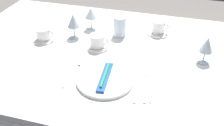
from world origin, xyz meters
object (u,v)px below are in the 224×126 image
spoon_soup (141,82)px  wine_glass_centre (91,14)px  drink_tumbler (120,26)px  coffee_cup_right (97,41)px  wine_glass_left (73,22)px  spoon_dessert (148,83)px  toothbrush_package (105,77)px  fork_outer (74,73)px  wine_glass_right (207,46)px  dinner_plate (105,80)px  spoon_tea (155,83)px  coffee_cup_far (159,27)px  coffee_cup_left (44,33)px

spoon_soup → wine_glass_centre: (-0.39, 0.44, 0.10)m
spoon_soup → drink_tumbler: size_ratio=1.92×
coffee_cup_right → wine_glass_left: (-0.17, 0.08, 0.06)m
spoon_dessert → toothbrush_package: bearing=-168.5°
fork_outer → toothbrush_package: bearing=-6.5°
drink_tumbler → wine_glass_right: bearing=-18.4°
wine_glass_centre → wine_glass_left: 0.14m
dinner_plate → wine_glass_left: wine_glass_left is taller
wine_glass_left → dinner_plate: bearing=-49.9°
toothbrush_package → drink_tumbler: bearing=95.5°
spoon_tea → drink_tumbler: bearing=123.8°
dinner_plate → wine_glass_left: 0.46m
wine_glass_centre → spoon_soup: bearing=-48.4°
coffee_cup_far → toothbrush_package: bearing=-108.8°
dinner_plate → wine_glass_centre: 0.53m
spoon_soup → dinner_plate: bearing=-168.1°
dinner_plate → spoon_dessert: (0.19, 0.04, -0.01)m
dinner_plate → spoon_dessert: bearing=11.5°
spoon_soup → toothbrush_package: bearing=-168.1°
wine_glass_centre → drink_tumbler: size_ratio=1.17×
spoon_dessert → coffee_cup_far: bearing=91.5°
wine_glass_left → coffee_cup_left: bearing=-153.3°
drink_tumbler → toothbrush_package: bearing=-84.5°
toothbrush_package → spoon_soup: toothbrush_package is taller
toothbrush_package → coffee_cup_right: 0.29m
spoon_tea → toothbrush_package: bearing=-169.5°
wine_glass_right → drink_tumbler: bearing=161.6°
toothbrush_package → spoon_dessert: (0.19, 0.04, -0.02)m
fork_outer → spoon_dessert: bearing=3.3°
spoon_tea → spoon_dessert: bearing=-175.0°
spoon_tea → coffee_cup_far: bearing=95.6°
spoon_dessert → spoon_tea: same height
spoon_dessert → wine_glass_left: bearing=147.5°
dinner_plate → spoon_soup: bearing=11.9°
toothbrush_package → spoon_dessert: toothbrush_package is taller
spoon_tea → wine_glass_left: bearing=149.5°
coffee_cup_right → drink_tumbler: size_ratio=0.87×
fork_outer → drink_tumbler: bearing=74.3°
spoon_dessert → wine_glass_left: 0.58m
fork_outer → wine_glass_left: 0.36m
wine_glass_left → wine_glass_right: wine_glass_left is taller
spoon_soup → spoon_tea: 0.06m
coffee_cup_left → dinner_plate: bearing=-30.9°
fork_outer → spoon_soup: size_ratio=0.93×
spoon_soup → wine_glass_left: (-0.45, 0.31, 0.10)m
spoon_tea → coffee_cup_far: (-0.05, 0.48, 0.04)m
wine_glass_centre → drink_tumbler: 0.20m
dinner_plate → wine_glass_right: 0.52m
wine_glass_left → drink_tumbler: wine_glass_left is taller
coffee_cup_right → spoon_dessert: bearing=-35.9°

